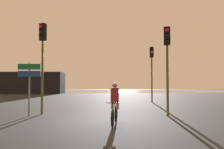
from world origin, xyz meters
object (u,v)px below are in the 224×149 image
(distant_building, at_px, (33,83))
(traffic_light_near_left, at_px, (43,51))
(cyclist, at_px, (115,103))
(traffic_light_near_right, at_px, (167,54))
(traffic_light_far_right, at_px, (152,64))
(direction_sign_post, at_px, (29,79))

(distant_building, height_order, traffic_light_near_left, traffic_light_near_left)
(distant_building, distance_m, cyclist, 31.43)
(traffic_light_near_left, relative_size, cyclist, 2.81)
(distant_building, relative_size, traffic_light_near_right, 2.28)
(distant_building, relative_size, cyclist, 5.93)
(distant_building, distance_m, traffic_light_far_right, 24.66)
(traffic_light_near_right, distance_m, cyclist, 4.17)
(traffic_light_far_right, distance_m, cyclist, 11.23)
(direction_sign_post, xyz_separation_m, cyclist, (4.12, -2.18, -0.97))
(traffic_light_near_left, bearing_deg, traffic_light_far_right, -104.83)
(traffic_light_near_left, xyz_separation_m, cyclist, (3.74, -2.97, -2.47))
(traffic_light_near_right, height_order, cyclist, traffic_light_near_right)
(traffic_light_near_left, height_order, cyclist, traffic_light_near_left)
(distant_building, xyz_separation_m, direction_sign_post, (9.11, -26.31, 0.01))
(traffic_light_near_left, height_order, traffic_light_far_right, traffic_light_far_right)
(traffic_light_near_right, bearing_deg, cyclist, 55.16)
(traffic_light_far_right, xyz_separation_m, direction_sign_post, (-7.56, -8.21, -1.52))
(cyclist, bearing_deg, traffic_light_near_left, -29.88)
(distant_building, bearing_deg, direction_sign_post, -70.90)
(distant_building, xyz_separation_m, cyclist, (13.23, -28.49, -0.96))
(traffic_light_near_left, distance_m, traffic_light_far_right, 10.33)
(traffic_light_far_right, height_order, cyclist, traffic_light_far_right)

